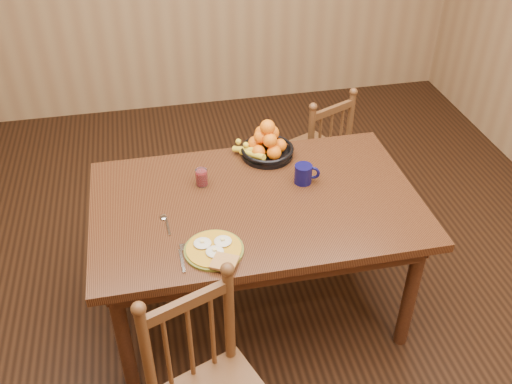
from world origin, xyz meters
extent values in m
cube|color=black|center=(0.00, 0.00, 0.00)|extent=(4.50, 5.00, 0.01)
cube|color=black|center=(0.00, 0.00, 0.73)|extent=(1.60, 1.00, 0.04)
cube|color=black|center=(0.00, 0.42, 0.65)|extent=(1.40, 0.04, 0.10)
cube|color=black|center=(0.00, -0.42, 0.65)|extent=(1.40, 0.04, 0.10)
cube|color=black|center=(0.72, 0.00, 0.65)|extent=(0.04, 0.84, 0.10)
cube|color=black|center=(-0.72, 0.00, 0.65)|extent=(0.04, 0.84, 0.10)
cylinder|color=black|center=(-0.70, -0.40, 0.35)|extent=(0.07, 0.07, 0.70)
cylinder|color=black|center=(0.70, -0.40, 0.35)|extent=(0.07, 0.07, 0.70)
cylinder|color=black|center=(-0.70, 0.40, 0.35)|extent=(0.07, 0.07, 0.70)
cylinder|color=black|center=(0.70, 0.40, 0.35)|extent=(0.07, 0.07, 0.70)
cube|color=#4F2F17|center=(0.55, 0.87, 0.41)|extent=(0.52, 0.51, 0.04)
cylinder|color=#4F2F17|center=(0.63, 1.07, 0.19)|extent=(0.03, 0.03, 0.39)
cylinder|color=#4F2F17|center=(0.34, 0.94, 0.19)|extent=(0.03, 0.03, 0.39)
cylinder|color=#4F2F17|center=(0.76, 0.80, 0.19)|extent=(0.03, 0.03, 0.39)
cylinder|color=#4F2F17|center=(0.47, 0.66, 0.19)|extent=(0.03, 0.03, 0.39)
cylinder|color=#4F2F17|center=(0.77, 0.78, 0.64)|extent=(0.04, 0.04, 0.47)
cylinder|color=#4F2F17|center=(0.47, 0.64, 0.64)|extent=(0.04, 0.04, 0.47)
cylinder|color=#4F2F17|center=(0.62, 0.71, 0.60)|extent=(0.02, 0.02, 0.36)
cube|color=#4F2F17|center=(0.62, 0.71, 0.80)|extent=(0.31, 0.16, 0.05)
cylinder|color=#4F2F17|center=(-0.58, -0.78, 0.70)|extent=(0.04, 0.04, 0.51)
cylinder|color=#4F2F17|center=(-0.25, -0.66, 0.70)|extent=(0.04, 0.04, 0.51)
cylinder|color=#4F2F17|center=(-0.41, -0.72, 0.65)|extent=(0.02, 0.02, 0.39)
cube|color=#4F2F17|center=(-0.41, -0.72, 0.88)|extent=(0.34, 0.15, 0.05)
cylinder|color=#59601E|center=(-0.26, -0.32, 0.76)|extent=(0.26, 0.26, 0.01)
cylinder|color=#BA8417|center=(-0.26, -0.32, 0.76)|extent=(0.24, 0.24, 0.01)
ellipsoid|color=silver|center=(-0.30, -0.29, 0.77)|extent=(0.08, 0.08, 0.01)
cube|color=#F2E08C|center=(-0.30, -0.29, 0.79)|extent=(0.02, 0.02, 0.01)
ellipsoid|color=silver|center=(-0.21, -0.29, 0.77)|extent=(0.08, 0.08, 0.01)
cube|color=#F2E08C|center=(-0.21, -0.29, 0.79)|extent=(0.02, 0.02, 0.01)
ellipsoid|color=silver|center=(-0.26, -0.35, 0.77)|extent=(0.08, 0.08, 0.01)
cube|color=#F2E08C|center=(-0.26, -0.35, 0.79)|extent=(0.02, 0.02, 0.01)
cube|color=brown|center=(-0.23, -0.43, 0.78)|extent=(0.14, 0.14, 0.01)
cube|color=silver|center=(-0.40, -0.36, 0.75)|extent=(0.02, 0.15, 0.00)
cube|color=silver|center=(-0.39, -0.27, 0.75)|extent=(0.03, 0.05, 0.00)
cube|color=silver|center=(-0.44, -0.12, 0.75)|extent=(0.02, 0.12, 0.00)
ellipsoid|color=silver|center=(-0.45, -0.04, 0.76)|extent=(0.03, 0.04, 0.01)
cylinder|color=#0B0A39|center=(0.27, 0.10, 0.80)|extent=(0.09, 0.09, 0.10)
torus|color=#0B0A39|center=(0.32, 0.10, 0.80)|extent=(0.07, 0.04, 0.07)
cylinder|color=black|center=(0.27, 0.10, 0.85)|extent=(0.08, 0.08, 0.00)
cylinder|color=silver|center=(-0.24, 0.18, 0.80)|extent=(0.06, 0.06, 0.09)
cylinder|color=maroon|center=(-0.24, 0.18, 0.79)|extent=(0.05, 0.05, 0.07)
cylinder|color=black|center=(0.14, 0.38, 0.76)|extent=(0.28, 0.28, 0.02)
torus|color=black|center=(0.14, 0.38, 0.80)|extent=(0.29, 0.29, 0.02)
cylinder|color=black|center=(0.14, 0.38, 0.75)|extent=(0.10, 0.10, 0.01)
sphere|color=orange|center=(0.21, 0.38, 0.81)|extent=(0.07, 0.07, 0.07)
sphere|color=orange|center=(0.16, 0.45, 0.81)|extent=(0.08, 0.08, 0.08)
sphere|color=orange|center=(0.09, 0.42, 0.81)|extent=(0.08, 0.08, 0.08)
sphere|color=orange|center=(0.09, 0.34, 0.81)|extent=(0.07, 0.07, 0.07)
sphere|color=orange|center=(0.16, 0.31, 0.81)|extent=(0.08, 0.08, 0.08)
sphere|color=orange|center=(0.17, 0.41, 0.87)|extent=(0.08, 0.08, 0.08)
sphere|color=orange|center=(0.11, 0.39, 0.87)|extent=(0.07, 0.07, 0.07)
sphere|color=orange|center=(0.15, 0.34, 0.87)|extent=(0.08, 0.08, 0.08)
sphere|color=orange|center=(0.14, 0.38, 0.93)|extent=(0.08, 0.08, 0.08)
sphere|color=orange|center=(0.12, 0.43, 0.87)|extent=(0.07, 0.07, 0.07)
cylinder|color=yellow|center=(0.05, 0.34, 0.80)|extent=(0.10, 0.17, 0.07)
cylinder|color=yellow|center=(0.03, 0.39, 0.80)|extent=(0.14, 0.15, 0.07)
camera|label=1|loc=(-0.45, -2.17, 2.45)|focal=40.00mm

